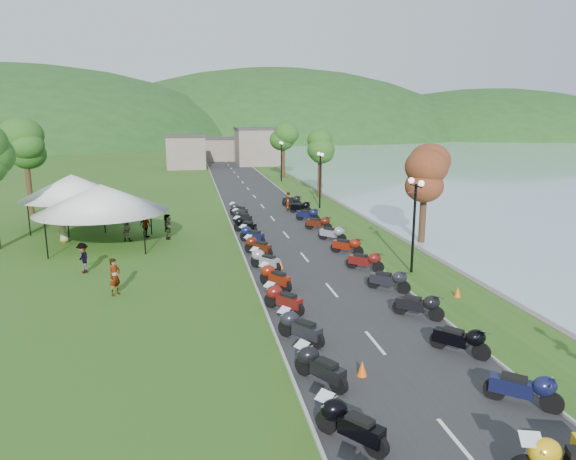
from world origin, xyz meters
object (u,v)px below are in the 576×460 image
vendor_tent_main (103,215)px  pedestrian_b (127,241)px  pedestrian_a (116,295)px  pedestrian_c (84,273)px

vendor_tent_main → pedestrian_b: 2.56m
vendor_tent_main → pedestrian_a: 10.44m
vendor_tent_main → pedestrian_a: size_ratio=3.12×
pedestrian_a → pedestrian_b: size_ratio=1.15×
vendor_tent_main → pedestrian_c: size_ratio=3.37×
vendor_tent_main → pedestrian_b: size_ratio=3.58×
vendor_tent_main → pedestrian_b: (1.29, 0.94, -2.00)m
vendor_tent_main → pedestrian_c: (-0.16, -6.08, -2.00)m
pedestrian_a → pedestrian_c: bearing=65.8°
pedestrian_a → pedestrian_c: pedestrian_a is taller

